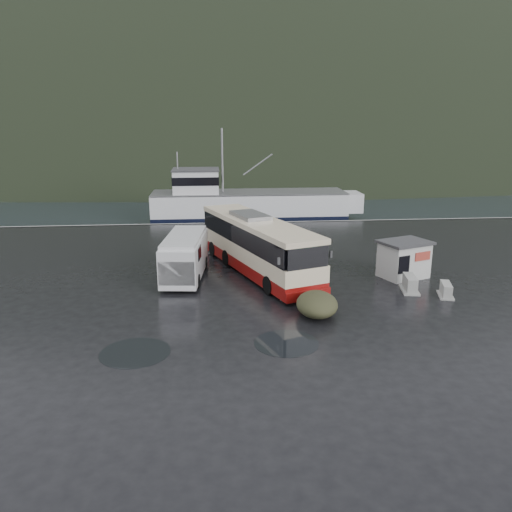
{
  "coord_description": "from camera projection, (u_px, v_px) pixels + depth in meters",
  "views": [
    {
      "loc": [
        -0.77,
        -26.97,
        9.49
      ],
      "look_at": [
        1.89,
        1.52,
        1.7
      ],
      "focal_mm": 35.0,
      "sensor_mm": 36.0,
      "label": 1
    }
  ],
  "objects": [
    {
      "name": "jersey_barrier_c",
      "position": [
        445.0,
        296.0,
        27.87
      ],
      "size": [
        1.15,
        1.66,
        0.76
      ],
      "primitive_type": null,
      "rotation": [
        0.0,
        0.0,
        -0.29
      ],
      "color": "#999993",
      "rests_on": "ground"
    },
    {
      "name": "dome_tent",
      "position": [
        317.0,
        315.0,
        25.2
      ],
      "size": [
        2.46,
        3.17,
        1.15
      ],
      "primitive_type": null,
      "rotation": [
        0.0,
        0.0,
        -0.14
      ],
      "color": "#373821",
      "rests_on": "ground"
    },
    {
      "name": "quay_edge",
      "position": [
        218.0,
        223.0,
        47.68
      ],
      "size": [
        160.0,
        0.6,
        1.5
      ],
      "primitive_type": "cube",
      "color": "#999993",
      "rests_on": "ground"
    },
    {
      "name": "white_van",
      "position": [
        186.0,
        277.0,
        31.2
      ],
      "size": [
        2.92,
        6.74,
        2.74
      ],
      "primitive_type": null,
      "rotation": [
        0.0,
        0.0,
        -0.1
      ],
      "color": "silver",
      "rests_on": "ground"
    },
    {
      "name": "jersey_barrier_b",
      "position": [
        409.0,
        291.0,
        28.72
      ],
      "size": [
        1.22,
        1.93,
        0.9
      ],
      "primitive_type": null,
      "rotation": [
        0.0,
        0.0,
        -0.19
      ],
      "color": "#999993",
      "rests_on": "ground"
    },
    {
      "name": "headland",
      "position": [
        228.0,
        139.0,
        269.54
      ],
      "size": [
        780.0,
        540.0,
        570.0
      ],
      "primitive_type": "ellipsoid",
      "color": "black",
      "rests_on": "ground"
    },
    {
      "name": "waste_bin_left",
      "position": [
        293.0,
        288.0,
        29.31
      ],
      "size": [
        1.25,
        1.25,
        1.34
      ],
      "primitive_type": null,
      "rotation": [
        0.0,
        0.0,
        0.36
      ],
      "color": "#157729",
      "rests_on": "ground"
    },
    {
      "name": "coach_bus",
      "position": [
        257.0,
        271.0,
        32.42
      ],
      "size": [
        7.38,
        13.35,
        3.68
      ],
      "primitive_type": null,
      "rotation": [
        0.0,
        0.0,
        0.34
      ],
      "color": "beige",
      "rests_on": "ground"
    },
    {
      "name": "waste_bin_right",
      "position": [
        297.0,
        289.0,
        29.06
      ],
      "size": [
        1.18,
        1.18,
        1.45
      ],
      "primitive_type": null,
      "rotation": [
        0.0,
        0.0,
        -0.14
      ],
      "color": "#157729",
      "rests_on": "ground"
    },
    {
      "name": "harbor_water",
      "position": [
        212.0,
        157.0,
        134.14
      ],
      "size": [
        300.0,
        180.0,
        0.02
      ],
      "primitive_type": "cube",
      "color": "black",
      "rests_on": "ground"
    },
    {
      "name": "ground",
      "position": [
        226.0,
        292.0,
        28.47
      ],
      "size": [
        160.0,
        160.0,
        0.0
      ],
      "primitive_type": "plane",
      "color": "black",
      "rests_on": "ground"
    },
    {
      "name": "puddles",
      "position": [
        210.0,
        348.0,
        21.53
      ],
      "size": [
        9.46,
        3.24,
        0.01
      ],
      "color": "black",
      "rests_on": "ground"
    },
    {
      "name": "ticket_kiosk",
      "position": [
        402.0,
        277.0,
        31.32
      ],
      "size": [
        3.56,
        3.15,
        2.31
      ],
      "primitive_type": null,
      "rotation": [
        0.0,
        0.0,
        0.36
      ],
      "color": "beige",
      "rests_on": "ground"
    },
    {
      "name": "jersey_barrier_a",
      "position": [
        288.0,
        295.0,
        28.02
      ],
      "size": [
        1.15,
        1.9,
        0.89
      ],
      "primitive_type": null,
      "rotation": [
        0.0,
        0.0,
        -0.15
      ],
      "color": "#999993",
      "rests_on": "ground"
    },
    {
      "name": "fishing_trawler",
      "position": [
        249.0,
        208.0,
        55.69
      ],
      "size": [
        25.19,
        5.58,
        10.07
      ],
      "primitive_type": null,
      "rotation": [
        0.0,
        0.0,
        -0.0
      ],
      "color": "silver",
      "rests_on": "ground"
    }
  ]
}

